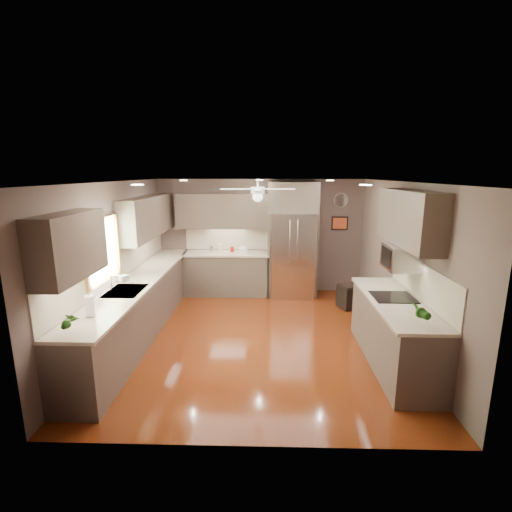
{
  "coord_description": "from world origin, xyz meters",
  "views": [
    {
      "loc": [
        0.14,
        -5.64,
        2.64
      ],
      "look_at": [
        -0.04,
        0.6,
        1.23
      ],
      "focal_mm": 26.0,
      "sensor_mm": 36.0,
      "label": 1
    }
  ],
  "objects_px": {
    "canister_b": "(211,249)",
    "canister_d": "(232,249)",
    "canister_c": "(220,248)",
    "paper_towel": "(90,306)",
    "refrigerator": "(292,242)",
    "soap_bottle": "(124,278)",
    "potted_plant_left": "(68,321)",
    "potted_plant_right": "(420,312)",
    "stool": "(350,296)",
    "bowl": "(243,251)",
    "microwave": "(401,257)"
  },
  "relations": [
    {
      "from": "refrigerator",
      "to": "canister_d",
      "type": "bearing_deg",
      "value": 176.95
    },
    {
      "from": "soap_bottle",
      "to": "microwave",
      "type": "height_order",
      "value": "microwave"
    },
    {
      "from": "canister_d",
      "to": "canister_b",
      "type": "bearing_deg",
      "value": 177.36
    },
    {
      "from": "bowl",
      "to": "refrigerator",
      "type": "relative_size",
      "value": 0.09
    },
    {
      "from": "potted_plant_right",
      "to": "refrigerator",
      "type": "relative_size",
      "value": 0.12
    },
    {
      "from": "microwave",
      "to": "canister_d",
      "type": "bearing_deg",
      "value": 133.42
    },
    {
      "from": "bowl",
      "to": "stool",
      "type": "xyz_separation_m",
      "value": [
        2.16,
        -0.79,
        -0.73
      ]
    },
    {
      "from": "canister_b",
      "to": "stool",
      "type": "distance_m",
      "value": 3.08
    },
    {
      "from": "soap_bottle",
      "to": "paper_towel",
      "type": "xyz_separation_m",
      "value": [
        0.09,
        -1.31,
        0.04
      ]
    },
    {
      "from": "canister_c",
      "to": "potted_plant_right",
      "type": "xyz_separation_m",
      "value": [
        2.76,
        -3.87,
        0.06
      ]
    },
    {
      "from": "potted_plant_right",
      "to": "microwave",
      "type": "height_order",
      "value": "microwave"
    },
    {
      "from": "potted_plant_right",
      "to": "refrigerator",
      "type": "distance_m",
      "value": 3.97
    },
    {
      "from": "refrigerator",
      "to": "microwave",
      "type": "bearing_deg",
      "value": -63.91
    },
    {
      "from": "potted_plant_right",
      "to": "paper_towel",
      "type": "xyz_separation_m",
      "value": [
        -3.86,
        0.11,
        -0.01
      ]
    },
    {
      "from": "canister_d",
      "to": "paper_towel",
      "type": "relative_size",
      "value": 0.47
    },
    {
      "from": "canister_b",
      "to": "stool",
      "type": "bearing_deg",
      "value": -16.55
    },
    {
      "from": "canister_c",
      "to": "soap_bottle",
      "type": "relative_size",
      "value": 0.78
    },
    {
      "from": "soap_bottle",
      "to": "potted_plant_left",
      "type": "xyz_separation_m",
      "value": [
        0.09,
        -1.82,
        0.05
      ]
    },
    {
      "from": "canister_b",
      "to": "canister_c",
      "type": "height_order",
      "value": "canister_c"
    },
    {
      "from": "canister_b",
      "to": "paper_towel",
      "type": "distance_m",
      "value": 3.87
    },
    {
      "from": "soap_bottle",
      "to": "paper_towel",
      "type": "bearing_deg",
      "value": -85.94
    },
    {
      "from": "soap_bottle",
      "to": "potted_plant_left",
      "type": "height_order",
      "value": "potted_plant_left"
    },
    {
      "from": "potted_plant_left",
      "to": "potted_plant_right",
      "type": "relative_size",
      "value": 1.02
    },
    {
      "from": "refrigerator",
      "to": "stool",
      "type": "relative_size",
      "value": 4.96
    },
    {
      "from": "canister_b",
      "to": "bowl",
      "type": "height_order",
      "value": "canister_b"
    },
    {
      "from": "potted_plant_right",
      "to": "soap_bottle",
      "type": "bearing_deg",
      "value": 160.23
    },
    {
      "from": "potted_plant_left",
      "to": "refrigerator",
      "type": "bearing_deg",
      "value": 57.47
    },
    {
      "from": "stool",
      "to": "canister_b",
      "type": "bearing_deg",
      "value": 163.45
    },
    {
      "from": "soap_bottle",
      "to": "refrigerator",
      "type": "distance_m",
      "value": 3.63
    },
    {
      "from": "canister_d",
      "to": "refrigerator",
      "type": "bearing_deg",
      "value": -3.05
    },
    {
      "from": "potted_plant_left",
      "to": "microwave",
      "type": "bearing_deg",
      "value": 20.22
    },
    {
      "from": "bowl",
      "to": "paper_towel",
      "type": "bearing_deg",
      "value": -113.44
    },
    {
      "from": "bowl",
      "to": "paper_towel",
      "type": "height_order",
      "value": "paper_towel"
    },
    {
      "from": "canister_b",
      "to": "refrigerator",
      "type": "xyz_separation_m",
      "value": [
        1.76,
        -0.09,
        0.18
      ]
    },
    {
      "from": "canister_c",
      "to": "refrigerator",
      "type": "bearing_deg",
      "value": -3.45
    },
    {
      "from": "canister_c",
      "to": "paper_towel",
      "type": "xyz_separation_m",
      "value": [
        -1.1,
        -3.77,
        0.05
      ]
    },
    {
      "from": "potted_plant_left",
      "to": "bowl",
      "type": "height_order",
      "value": "potted_plant_left"
    },
    {
      "from": "bowl",
      "to": "stool",
      "type": "distance_m",
      "value": 2.42
    },
    {
      "from": "canister_b",
      "to": "soap_bottle",
      "type": "distance_m",
      "value": 2.65
    },
    {
      "from": "paper_towel",
      "to": "stool",
      "type": "bearing_deg",
      "value": 37.69
    },
    {
      "from": "potted_plant_right",
      "to": "bowl",
      "type": "xyz_separation_m",
      "value": [
        -2.26,
        3.81,
        -0.12
      ]
    },
    {
      "from": "canister_d",
      "to": "potted_plant_left",
      "type": "height_order",
      "value": "potted_plant_left"
    },
    {
      "from": "canister_b",
      "to": "potted_plant_left",
      "type": "bearing_deg",
      "value": -102.02
    },
    {
      "from": "potted_plant_right",
      "to": "microwave",
      "type": "distance_m",
      "value": 1.15
    },
    {
      "from": "potted_plant_right",
      "to": "stool",
      "type": "height_order",
      "value": "potted_plant_right"
    },
    {
      "from": "canister_c",
      "to": "paper_towel",
      "type": "distance_m",
      "value": 3.92
    },
    {
      "from": "refrigerator",
      "to": "canister_c",
      "type": "bearing_deg",
      "value": 176.55
    },
    {
      "from": "soap_bottle",
      "to": "stool",
      "type": "bearing_deg",
      "value": 22.47
    },
    {
      "from": "canister_c",
      "to": "potted_plant_right",
      "type": "relative_size",
      "value": 0.55
    },
    {
      "from": "canister_b",
      "to": "canister_d",
      "type": "distance_m",
      "value": 0.45
    }
  ]
}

